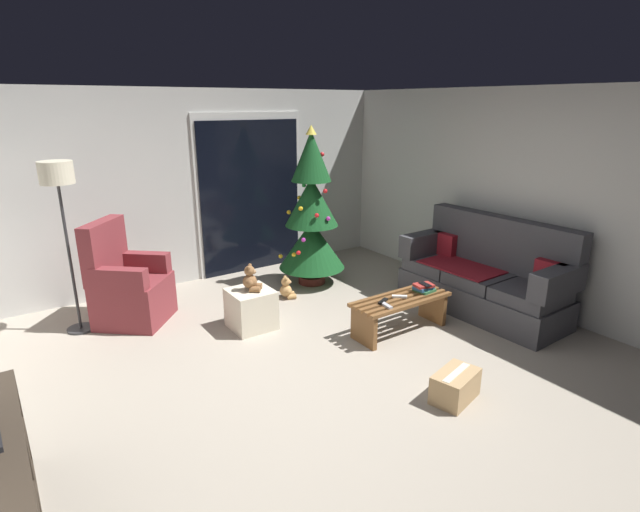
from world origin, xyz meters
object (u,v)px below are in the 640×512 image
object	(u,v)px
teddy_bear_chestnut	(251,280)
armchair	(128,287)
christmas_tree	(312,217)
coffee_table	(400,309)
cardboard_box_taped_mid_floor	(455,386)
teddy_bear_honey_by_tree	(287,289)
remote_black	(383,301)
ottoman	(251,309)
remote_white	(400,296)
cell_phone	(425,284)
couch	(485,277)
book_stack	(424,288)
remote_silver	(387,306)
floor_lamp	(59,190)

from	to	relation	value
teddy_bear_chestnut	armchair	bearing A→B (deg)	138.54
christmas_tree	teddy_bear_chestnut	world-z (taller)	christmas_tree
coffee_table	cardboard_box_taped_mid_floor	world-z (taller)	coffee_table
teddy_bear_honey_by_tree	coffee_table	bearing A→B (deg)	-71.02
remote_black	armchair	distance (m)	2.76
coffee_table	ottoman	distance (m)	1.58
ottoman	cardboard_box_taped_mid_floor	xyz separation A→B (m)	(0.75, -2.15, -0.09)
coffee_table	teddy_bear_honey_by_tree	distance (m)	1.57
remote_white	cell_phone	distance (m)	0.33
couch	teddy_bear_chestnut	size ratio (longest dim) A/B	6.87
book_stack	cardboard_box_taped_mid_floor	bearing A→B (deg)	-125.02
remote_white	armchair	distance (m)	2.94
remote_silver	cardboard_box_taped_mid_floor	size ratio (longest dim) A/B	0.33
christmas_tree	cell_phone	bearing A→B (deg)	-81.83
remote_white	floor_lamp	size ratio (longest dim) A/B	0.09
remote_silver	teddy_bear_chestnut	size ratio (longest dim) A/B	0.55
armchair	cardboard_box_taped_mid_floor	world-z (taller)	armchair
remote_white	remote_silver	bearing A→B (deg)	149.46
couch	christmas_tree	xyz separation A→B (m)	(-1.15, 1.88, 0.51)
cell_phone	ottoman	size ratio (longest dim) A/B	0.33
remote_black	book_stack	xyz separation A→B (m)	(0.56, -0.02, 0.03)
teddy_bear_chestnut	christmas_tree	bearing A→B (deg)	31.45
book_stack	floor_lamp	bearing A→B (deg)	147.67
remote_white	remote_silver	distance (m)	0.29
cell_phone	cardboard_box_taped_mid_floor	distance (m)	1.43
book_stack	armchair	distance (m)	3.21
remote_white	cell_phone	size ratio (longest dim) A/B	1.08
remote_silver	christmas_tree	distance (m)	1.95
christmas_tree	floor_lamp	xyz separation A→B (m)	(-2.83, 0.20, 0.60)
remote_black	armchair	size ratio (longest dim) A/B	0.14
book_stack	cell_phone	size ratio (longest dim) A/B	1.59
coffee_table	cardboard_box_taped_mid_floor	bearing A→B (deg)	-112.67
cell_phone	teddy_bear_chestnut	bearing A→B (deg)	154.74
armchair	coffee_table	bearing A→B (deg)	-39.73
coffee_table	remote_silver	distance (m)	0.32
couch	remote_white	xyz separation A→B (m)	(-1.21, 0.14, -0.00)
floor_lamp	ottoman	world-z (taller)	floor_lamp
cell_phone	ottoman	distance (m)	1.87
cell_phone	armchair	xyz separation A→B (m)	(-2.58, 1.92, -0.07)
couch	cardboard_box_taped_mid_floor	size ratio (longest dim) A/B	4.21
remote_white	floor_lamp	bearing A→B (deg)	93.95
remote_white	remote_black	xyz separation A→B (m)	(-0.23, 0.00, 0.00)
cardboard_box_taped_mid_floor	floor_lamp	bearing A→B (deg)	126.22
floor_lamp	remote_white	bearing A→B (deg)	-35.07
book_stack	teddy_bear_chestnut	bearing A→B (deg)	147.86
remote_white	remote_black	bearing A→B (deg)	128.50
teddy_bear_chestnut	cardboard_box_taped_mid_floor	size ratio (longest dim) A/B	0.61
coffee_table	teddy_bear_chestnut	xyz separation A→B (m)	(-1.23, 0.97, 0.29)
christmas_tree	armchair	bearing A→B (deg)	176.92
remote_white	teddy_bear_chestnut	xyz separation A→B (m)	(-1.23, 0.96, 0.15)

